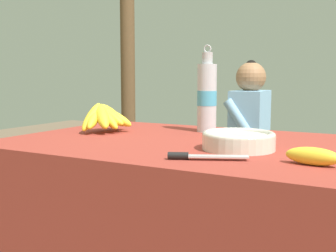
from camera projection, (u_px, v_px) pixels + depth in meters
The scene contains 8 objects.
banana_bunch_ripe at pixel (106, 116), 1.67m from camera, with size 0.17×0.27×0.13m.
serving_bowl at pixel (239, 140), 1.27m from camera, with size 0.22×0.22×0.05m.
water_bottle at pixel (207, 96), 1.67m from camera, with size 0.08×0.08×0.34m.
loose_banana_front at pixel (313, 156), 1.04m from camera, with size 0.14×0.06×0.05m.
knife at pixel (196, 156), 1.11m from camera, with size 0.20×0.11×0.02m.
wooden_bench at pixel (274, 178), 2.73m from camera, with size 1.64×0.32×0.39m.
seated_vendor at pixel (243, 133), 2.76m from camera, with size 0.42×0.40×1.09m.
support_post_near at pixel (128, 54), 3.37m from camera, with size 0.11×0.11×2.33m.
Camera 1 is at (0.50, -1.28, 0.99)m, focal length 45.00 mm.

